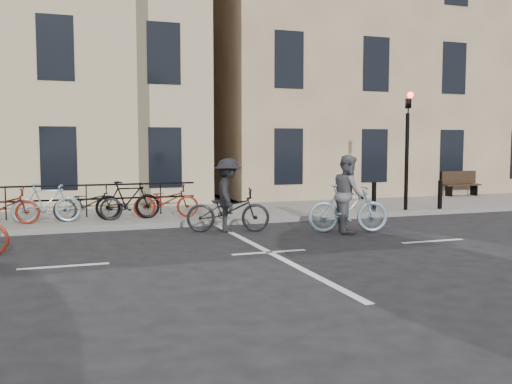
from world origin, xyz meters
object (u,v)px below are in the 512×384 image
object	(u,v)px
bench	(460,182)
cyclist_grey	(348,201)
cyclist_dark	(228,203)
traffic_light	(407,136)

from	to	relation	value
bench	cyclist_grey	size ratio (longest dim) A/B	0.76
bench	cyclist_dark	size ratio (longest dim) A/B	0.73
traffic_light	cyclist_dark	xyz separation A→B (m)	(-6.21, -1.43, -1.72)
traffic_light	cyclist_dark	world-z (taller)	traffic_light
bench	cyclist_dark	xyz separation A→B (m)	(-11.01, -4.83, 0.06)
cyclist_grey	cyclist_dark	distance (m)	3.01
bench	cyclist_grey	bearing A→B (deg)	-144.11
cyclist_grey	cyclist_dark	xyz separation A→B (m)	(-2.80, 1.12, -0.06)
traffic_light	bench	size ratio (longest dim) A/B	2.44
traffic_light	bench	xyz separation A→B (m)	(4.80, 3.39, -1.78)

